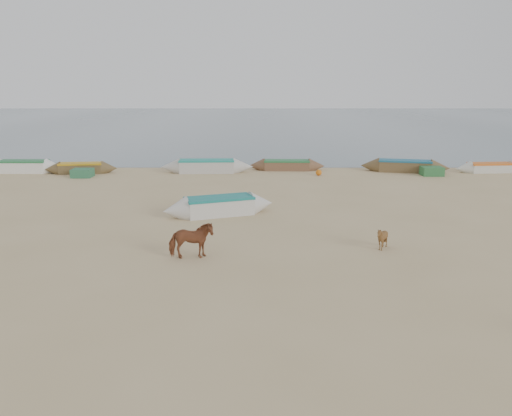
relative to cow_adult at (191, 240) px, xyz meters
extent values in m
plane|color=tan|center=(2.43, -0.03, -0.70)|extent=(140.00, 140.00, 0.00)
plane|color=slate|center=(2.43, 81.97, -0.70)|extent=(160.00, 160.00, 0.00)
imported|color=brown|center=(0.00, 0.00, 0.00)|extent=(1.75, 0.98, 1.41)
imported|color=brown|center=(7.43, 1.08, -0.24)|extent=(1.02, 0.96, 0.93)
cone|color=brown|center=(0.38, 8.65, -0.48)|extent=(4.77, 4.77, 0.45)
cube|color=#306B48|center=(-10.10, 17.63, -0.40)|extent=(1.40, 1.20, 0.60)
sphere|color=orange|center=(7.02, 18.32, -0.48)|extent=(0.44, 0.44, 0.44)
cube|color=slate|center=(-2.15, 21.93, -0.42)|extent=(1.20, 1.10, 0.56)
cube|color=#316D3B|center=(15.32, 18.35, -0.38)|extent=(1.50, 1.20, 0.64)
camera|label=1|loc=(2.46, -17.83, 5.55)|focal=35.00mm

